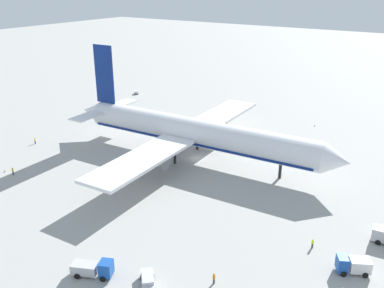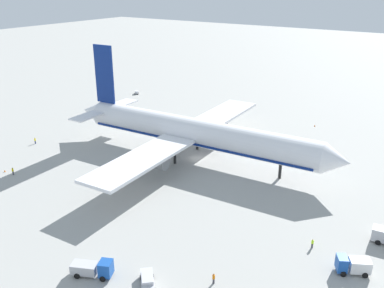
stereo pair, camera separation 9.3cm
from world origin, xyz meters
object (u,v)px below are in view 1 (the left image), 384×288
object	(u,v)px
airliner	(193,132)
service_truck_0	(353,265)
traffic_cone_0	(315,125)
ground_worker_1	(13,171)
service_truck_5	(94,268)
service_van	(148,280)
ground_worker_5	(35,141)
baggage_cart_0	(136,92)
traffic_cone_2	(5,171)
ground_worker_4	(214,278)
traffic_cone_1	(219,109)
ground_worker_3	(313,243)

from	to	relation	value
airliner	service_truck_0	xyz separation A→B (m)	(45.20, -23.89, -5.33)
traffic_cone_0	ground_worker_1	bearing A→B (deg)	-122.98
service_truck_5	service_van	world-z (taller)	service_truck_5
service_truck_0	traffic_cone_0	xyz separation A→B (m)	(-27.40, 64.48, -1.18)
service_van	ground_worker_5	world-z (taller)	service_van
baggage_cart_0	traffic_cone_2	size ratio (longest dim) A/B	5.45
airliner	ground_worker_1	size ratio (longest dim) A/B	42.55
traffic_cone_0	service_truck_5	bearing A→B (deg)	-93.35
traffic_cone_0	airliner	bearing A→B (deg)	-113.67
ground_worker_1	baggage_cart_0	bearing A→B (deg)	108.63
airliner	service_van	size ratio (longest dim) A/B	15.66
service_truck_5	traffic_cone_0	size ratio (longest dim) A/B	12.02
airliner	ground_worker_1	distance (m)	43.01
service_truck_5	ground_worker_4	size ratio (longest dim) A/B	3.80
service_truck_5	traffic_cone_1	bearing A→B (deg)	108.03
service_van	baggage_cart_0	distance (m)	111.89
service_truck_5	ground_worker_3	world-z (taller)	service_truck_5
airliner	traffic_cone_0	size ratio (longest dim) A/B	135.09
baggage_cart_0	ground_worker_5	bearing A→B (deg)	-78.02
baggage_cart_0	ground_worker_5	distance (m)	57.47
ground_worker_1	service_truck_5	bearing A→B (deg)	-19.90
ground_worker_1	ground_worker_3	xyz separation A→B (m)	(66.82, 10.39, -0.06)
service_truck_5	traffic_cone_0	xyz separation A→B (m)	(5.09, 86.97, -1.07)
ground_worker_3	traffic_cone_1	world-z (taller)	ground_worker_3
traffic_cone_1	ground_worker_3	bearing A→B (deg)	-48.69
baggage_cart_0	ground_worker_1	distance (m)	75.57
airliner	service_van	distance (m)	48.77
traffic_cone_1	traffic_cone_2	distance (m)	73.07
ground_worker_4	service_van	bearing A→B (deg)	-143.08
ground_worker_3	service_truck_0	bearing A→B (deg)	-22.15
ground_worker_3	traffic_cone_1	xyz separation A→B (m)	(-53.24, 60.58, -0.55)
ground_worker_3	service_van	bearing A→B (deg)	-126.78
baggage_cart_0	service_truck_5	bearing A→B (deg)	-52.82
ground_worker_1	ground_worker_5	distance (m)	19.65
baggage_cart_0	ground_worker_3	bearing A→B (deg)	-33.94
airliner	ground_worker_5	world-z (taller)	airliner
baggage_cart_0	ground_worker_3	world-z (taller)	ground_worker_3
service_truck_0	traffic_cone_2	world-z (taller)	service_truck_0
service_truck_0	ground_worker_3	world-z (taller)	service_truck_0
traffic_cone_0	traffic_cone_2	distance (m)	87.53
service_van	ground_worker_4	size ratio (longest dim) A/B	2.73
traffic_cone_0	traffic_cone_1	xyz separation A→B (m)	(-33.09, -0.95, 0.00)
service_truck_5	traffic_cone_2	size ratio (longest dim) A/B	12.02
service_truck_0	ground_worker_3	size ratio (longest dim) A/B	3.33
airliner	ground_worker_4	bearing A→B (deg)	-52.73
service_truck_0	traffic_cone_2	xyz separation A→B (m)	(-77.00, -7.65, -1.18)
ground_worker_5	traffic_cone_1	distance (m)	61.28
ground_worker_1	service_truck_0	bearing A→B (deg)	5.73
airliner	baggage_cart_0	size ratio (longest dim) A/B	24.78
service_van	traffic_cone_0	xyz separation A→B (m)	(-3.16, 84.25, -0.76)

